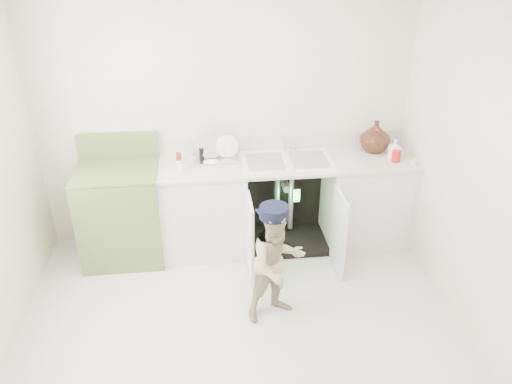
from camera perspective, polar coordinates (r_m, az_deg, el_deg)
ground at (r=4.10m, az=-1.72°, el=-15.51°), size 3.50×3.50×0.00m
room_shell at (r=3.37m, az=-2.02°, el=0.08°), size 6.00×5.50×1.26m
counter_run at (r=4.86m, az=3.68°, el=-1.01°), size 2.44×1.02×1.20m
avocado_stove at (r=4.83m, az=-15.07°, el=-2.17°), size 0.74×0.65×1.15m
repair_worker at (r=3.94m, az=2.43°, el=-8.07°), size 0.60×0.96×1.01m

